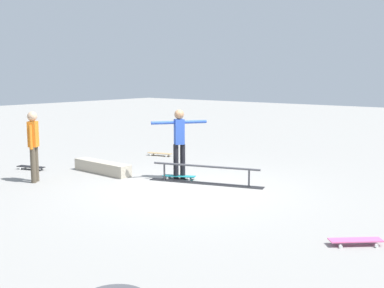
{
  "coord_description": "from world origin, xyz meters",
  "views": [
    {
      "loc": [
        -6.48,
        7.87,
        2.54
      ],
      "look_at": [
        -0.0,
        -0.24,
        1.0
      ],
      "focal_mm": 43.88,
      "sensor_mm": 36.0,
      "label": 1
    }
  ],
  "objects_px": {
    "skater_main": "(179,139)",
    "loose_skateboard_black": "(31,167)",
    "skateboard_main": "(179,176)",
    "loose_skateboard_pink": "(356,240)",
    "grind_rail": "(205,176)",
    "skate_ledge": "(102,167)",
    "loose_skateboard_natural": "(160,153)",
    "bystander_orange_shirt": "(33,143)"
  },
  "relations": [
    {
      "from": "skater_main",
      "to": "loose_skateboard_black",
      "type": "bearing_deg",
      "value": 147.9
    },
    {
      "from": "skater_main",
      "to": "skateboard_main",
      "type": "height_order",
      "value": "skater_main"
    },
    {
      "from": "loose_skateboard_pink",
      "to": "grind_rail",
      "type": "bearing_deg",
      "value": 114.5
    },
    {
      "from": "skateboard_main",
      "to": "loose_skateboard_black",
      "type": "height_order",
      "value": "same"
    },
    {
      "from": "skate_ledge",
      "to": "loose_skateboard_pink",
      "type": "distance_m",
      "value": 7.08
    },
    {
      "from": "skate_ledge",
      "to": "skateboard_main",
      "type": "bearing_deg",
      "value": -161.16
    },
    {
      "from": "skate_ledge",
      "to": "skater_main",
      "type": "height_order",
      "value": "skater_main"
    },
    {
      "from": "skateboard_main",
      "to": "loose_skateboard_pink",
      "type": "distance_m",
      "value": 5.28
    },
    {
      "from": "skate_ledge",
      "to": "loose_skateboard_natural",
      "type": "xyz_separation_m",
      "value": [
        0.62,
        -2.88,
        -0.08
      ]
    },
    {
      "from": "grind_rail",
      "to": "skateboard_main",
      "type": "xyz_separation_m",
      "value": [
        0.78,
        0.03,
        -0.12
      ]
    },
    {
      "from": "skateboard_main",
      "to": "loose_skateboard_natural",
      "type": "bearing_deg",
      "value": 114.54
    },
    {
      "from": "grind_rail",
      "to": "skate_ledge",
      "type": "distance_m",
      "value": 2.9
    },
    {
      "from": "skateboard_main",
      "to": "loose_skateboard_black",
      "type": "xyz_separation_m",
      "value": [
        3.88,
        1.6,
        0.0
      ]
    },
    {
      "from": "loose_skateboard_pink",
      "to": "bystander_orange_shirt",
      "type": "bearing_deg",
      "value": 142.35
    },
    {
      "from": "skateboard_main",
      "to": "skate_ledge",
      "type": "bearing_deg",
      "value": 172.94
    },
    {
      "from": "skateboard_main",
      "to": "bystander_orange_shirt",
      "type": "distance_m",
      "value": 3.55
    },
    {
      "from": "skateboard_main",
      "to": "bystander_orange_shirt",
      "type": "height_order",
      "value": "bystander_orange_shirt"
    },
    {
      "from": "skate_ledge",
      "to": "skateboard_main",
      "type": "height_order",
      "value": "skate_ledge"
    },
    {
      "from": "skater_main",
      "to": "loose_skateboard_black",
      "type": "xyz_separation_m",
      "value": [
        3.87,
        1.63,
        -0.92
      ]
    },
    {
      "from": "bystander_orange_shirt",
      "to": "loose_skateboard_pink",
      "type": "xyz_separation_m",
      "value": [
        -7.47,
        -0.59,
        -0.88
      ]
    },
    {
      "from": "skate_ledge",
      "to": "loose_skateboard_pink",
      "type": "xyz_separation_m",
      "value": [
        -7.0,
        1.08,
        -0.08
      ]
    },
    {
      "from": "loose_skateboard_black",
      "to": "skate_ledge",
      "type": "bearing_deg",
      "value": -172.28
    },
    {
      "from": "bystander_orange_shirt",
      "to": "skater_main",
      "type": "bearing_deg",
      "value": 98.83
    },
    {
      "from": "skate_ledge",
      "to": "skater_main",
      "type": "bearing_deg",
      "value": -160.14
    },
    {
      "from": "skate_ledge",
      "to": "grind_rail",
      "type": "bearing_deg",
      "value": -165.52
    },
    {
      "from": "grind_rail",
      "to": "skater_main",
      "type": "relative_size",
      "value": 1.59
    },
    {
      "from": "skate_ledge",
      "to": "bystander_orange_shirt",
      "type": "height_order",
      "value": "bystander_orange_shirt"
    },
    {
      "from": "skater_main",
      "to": "bystander_orange_shirt",
      "type": "bearing_deg",
      "value": 169.06
    },
    {
      "from": "skater_main",
      "to": "loose_skateboard_natural",
      "type": "height_order",
      "value": "skater_main"
    },
    {
      "from": "loose_skateboard_black",
      "to": "loose_skateboard_pink",
      "type": "bearing_deg",
      "value": 160.59
    },
    {
      "from": "grind_rail",
      "to": "bystander_orange_shirt",
      "type": "xyz_separation_m",
      "value": [
        3.28,
        2.4,
        0.76
      ]
    },
    {
      "from": "grind_rail",
      "to": "loose_skateboard_black",
      "type": "bearing_deg",
      "value": 0.77
    },
    {
      "from": "bystander_orange_shirt",
      "to": "loose_skateboard_pink",
      "type": "relative_size",
      "value": 2.32
    },
    {
      "from": "skate_ledge",
      "to": "loose_skateboard_pink",
      "type": "bearing_deg",
      "value": 171.21
    },
    {
      "from": "grind_rail",
      "to": "loose_skateboard_pink",
      "type": "distance_m",
      "value": 4.56
    },
    {
      "from": "loose_skateboard_black",
      "to": "loose_skateboard_natural",
      "type": "xyz_separation_m",
      "value": [
        -1.24,
        -3.78,
        0.0
      ]
    },
    {
      "from": "grind_rail",
      "to": "loose_skateboard_natural",
      "type": "relative_size",
      "value": 3.29
    },
    {
      "from": "bystander_orange_shirt",
      "to": "loose_skateboard_black",
      "type": "relative_size",
      "value": 2.05
    },
    {
      "from": "loose_skateboard_pink",
      "to": "skate_ledge",
      "type": "bearing_deg",
      "value": 129.05
    },
    {
      "from": "bystander_orange_shirt",
      "to": "grind_rail",
      "type": "bearing_deg",
      "value": 90.98
    },
    {
      "from": "skate_ledge",
      "to": "loose_skateboard_natural",
      "type": "distance_m",
      "value": 2.94
    },
    {
      "from": "bystander_orange_shirt",
      "to": "loose_skateboard_black",
      "type": "bearing_deg",
      "value": -154.2
    }
  ]
}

